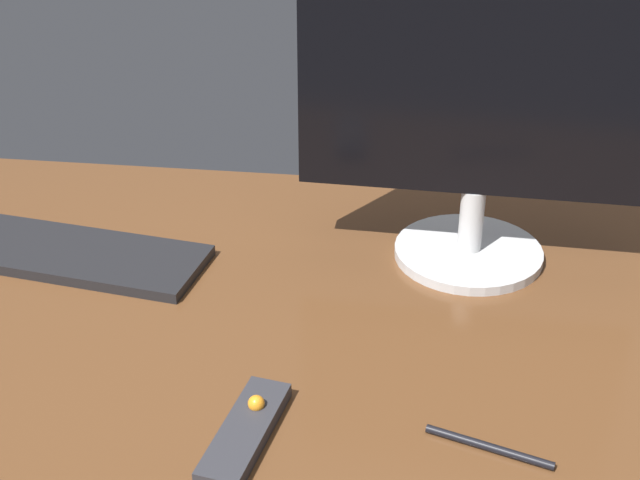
{
  "coord_description": "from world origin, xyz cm",
  "views": [
    {
      "loc": [
        18.36,
        -96.27,
        67.76
      ],
      "look_at": [
        4.68,
        8.87,
        8.0
      ],
      "focal_mm": 49.35,
      "sensor_mm": 36.0,
      "label": 1
    }
  ],
  "objects": [
    {
      "name": "desk",
      "position": [
        0.0,
        0.0,
        1.0
      ],
      "size": [
        140.0,
        84.0,
        2.0
      ],
      "primitive_type": "cube",
      "color": "brown",
      "rests_on": "ground"
    },
    {
      "name": "monitor",
      "position": [
        25.59,
        17.27,
        23.98
      ],
      "size": [
        50.02,
        21.65,
        40.69
      ],
      "rotation": [
        0.0,
        0.0,
        -0.04
      ],
      "color": "silver",
      "rests_on": "desk"
    },
    {
      "name": "keyboard",
      "position": [
        -32.57,
        9.22,
        2.78
      ],
      "size": [
        42.13,
        19.85,
        1.56
      ],
      "primitive_type": "cube",
      "rotation": [
        0.0,
        0.0,
        -0.15
      ],
      "color": "black",
      "rests_on": "desk"
    },
    {
      "name": "media_remote",
      "position": [
        0.96,
        -25.1,
        2.94
      ],
      "size": [
        7.72,
        17.17,
        3.05
      ],
      "rotation": [
        0.0,
        0.0,
        1.4
      ],
      "color": "#2D2D33",
      "rests_on": "desk"
    },
    {
      "name": "pen",
      "position": [
        27.12,
        -23.72,
        2.47
      ],
      "size": [
        13.61,
        5.14,
        0.93
      ],
      "primitive_type": "cylinder",
      "rotation": [
        0.0,
        1.57,
        -0.31
      ],
      "color": "black",
      "rests_on": "desk"
    }
  ]
}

